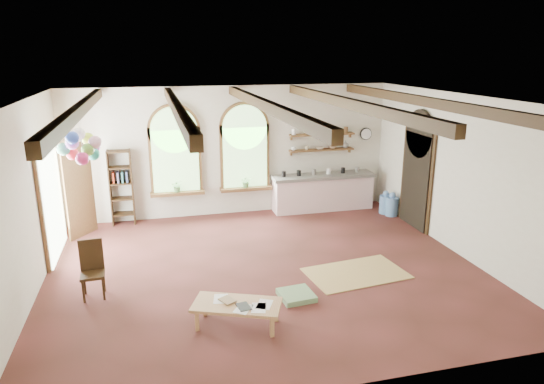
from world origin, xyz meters
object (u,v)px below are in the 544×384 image
object	(u,v)px
side_chair	(93,281)
balloon_cluster	(82,146)
coffee_table	(237,306)
kitchen_counter	(323,192)

from	to	relation	value
side_chair	balloon_cluster	xyz separation A→B (m)	(-0.13, 1.35, 2.05)
coffee_table	side_chair	world-z (taller)	side_chair
side_chair	balloon_cluster	size ratio (longest dim) A/B	0.85
side_chair	balloon_cluster	world-z (taller)	balloon_cluster
kitchen_counter	side_chair	distance (m)	6.39
side_chair	balloon_cluster	distance (m)	2.46
coffee_table	kitchen_counter	bearing A→B (deg)	57.68
kitchen_counter	side_chair	size ratio (longest dim) A/B	2.75
balloon_cluster	side_chair	bearing A→B (deg)	-84.66
kitchen_counter	side_chair	bearing A→B (deg)	-146.71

